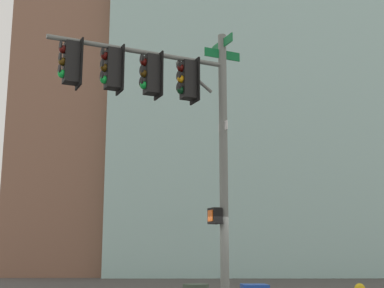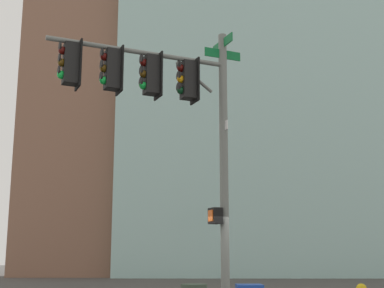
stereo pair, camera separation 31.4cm
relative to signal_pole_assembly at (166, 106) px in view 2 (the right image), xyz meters
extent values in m
cylinder|color=slate|center=(1.48, 0.67, -1.52)|extent=(0.22, 0.22, 7.40)
cylinder|color=slate|center=(-0.63, -0.29, 1.32)|extent=(4.27, 2.04, 0.12)
cylinder|color=slate|center=(0.72, 0.33, 0.87)|extent=(0.98, 0.51, 0.75)
cube|color=#0F6B33|center=(1.48, 0.67, 1.93)|extent=(0.49, 1.03, 0.24)
cube|color=#0F6B33|center=(1.48, 0.67, 1.63)|extent=(0.98, 0.47, 0.24)
cube|color=white|center=(1.48, 0.67, -0.37)|extent=(0.21, 0.42, 0.24)
cube|color=black|center=(0.56, 0.26, 0.76)|extent=(0.45, 0.45, 1.00)
cube|color=black|center=(0.73, 0.33, 0.76)|extent=(0.26, 0.51, 1.16)
sphere|color=#470A07|center=(0.37, 0.17, 1.06)|extent=(0.20, 0.20, 0.20)
cylinder|color=black|center=(0.31, 0.14, 1.15)|extent=(0.13, 0.23, 0.23)
sphere|color=#F29E0C|center=(0.37, 0.17, 0.76)|extent=(0.20, 0.20, 0.20)
cylinder|color=black|center=(0.31, 0.14, 0.85)|extent=(0.13, 0.23, 0.23)
sphere|color=#0A3819|center=(0.37, 0.17, 0.46)|extent=(0.20, 0.20, 0.20)
cylinder|color=black|center=(0.31, 0.14, 0.55)|extent=(0.13, 0.23, 0.23)
cube|color=black|center=(-0.36, -0.16, 0.76)|extent=(0.45, 0.45, 1.00)
cube|color=black|center=(-0.19, -0.08, 0.76)|extent=(0.26, 0.51, 1.16)
sphere|color=#470A07|center=(-0.55, -0.25, 1.06)|extent=(0.20, 0.20, 0.20)
cylinder|color=black|center=(-0.60, -0.28, 1.15)|extent=(0.13, 0.23, 0.23)
sphere|color=#4C330A|center=(-0.55, -0.25, 0.76)|extent=(0.20, 0.20, 0.20)
cylinder|color=black|center=(-0.60, -0.28, 0.85)|extent=(0.13, 0.23, 0.23)
sphere|color=green|center=(-0.55, -0.25, 0.46)|extent=(0.20, 0.20, 0.20)
cylinder|color=black|center=(-0.60, -0.28, 0.55)|extent=(0.13, 0.23, 0.23)
cube|color=black|center=(-1.28, -0.58, 0.76)|extent=(0.45, 0.45, 1.00)
cube|color=black|center=(-1.10, -0.50, 0.76)|extent=(0.26, 0.51, 1.16)
sphere|color=#470A07|center=(-1.46, -0.67, 1.06)|extent=(0.20, 0.20, 0.20)
cylinder|color=black|center=(-1.52, -0.69, 1.15)|extent=(0.13, 0.23, 0.23)
sphere|color=#4C330A|center=(-1.46, -0.67, 0.76)|extent=(0.20, 0.20, 0.20)
cylinder|color=black|center=(-1.52, -0.69, 0.85)|extent=(0.13, 0.23, 0.23)
sphere|color=green|center=(-1.46, -0.67, 0.46)|extent=(0.20, 0.20, 0.20)
cylinder|color=black|center=(-1.52, -0.69, 0.55)|extent=(0.13, 0.23, 0.23)
cube|color=black|center=(-2.20, -1.00, 0.76)|extent=(0.45, 0.45, 1.00)
cube|color=black|center=(-2.02, -0.92, 0.76)|extent=(0.26, 0.51, 1.16)
sphere|color=#470A07|center=(-2.38, -1.09, 1.06)|extent=(0.20, 0.20, 0.20)
cylinder|color=black|center=(-2.44, -1.11, 1.15)|extent=(0.13, 0.23, 0.23)
sphere|color=#4C330A|center=(-2.38, -1.09, 0.76)|extent=(0.20, 0.20, 0.20)
cylinder|color=black|center=(-2.44, -1.11, 0.85)|extent=(0.13, 0.23, 0.23)
sphere|color=green|center=(-2.38, -1.09, 0.46)|extent=(0.20, 0.20, 0.20)
cylinder|color=black|center=(-2.44, -1.11, 0.55)|extent=(0.13, 0.23, 0.23)
cube|color=black|center=(1.24, 0.57, -2.70)|extent=(0.38, 0.43, 0.40)
cube|color=#EA5914|center=(1.12, 0.51, -2.70)|extent=(0.12, 0.24, 0.28)
cube|color=#845B47|center=(-4.49, 37.81, 18.47)|extent=(19.14, 16.91, 47.39)
cube|color=brown|center=(15.85, 49.87, 15.64)|extent=(22.89, 16.48, 41.73)
camera|label=1|loc=(0.53, -13.21, -3.73)|focal=51.11mm
camera|label=2|loc=(0.84, -13.21, -3.73)|focal=51.11mm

